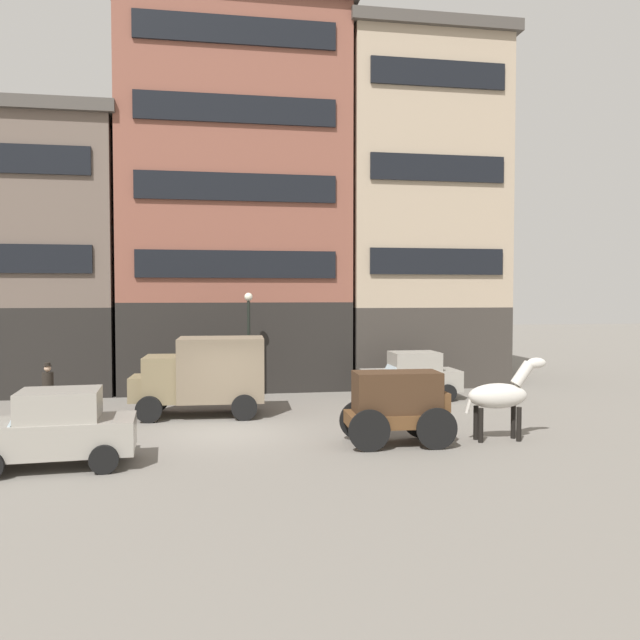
{
  "coord_description": "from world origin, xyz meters",
  "views": [
    {
      "loc": [
        -0.4,
        -18.67,
        4.09
      ],
      "look_at": [
        3.12,
        2.15,
        3.21
      ],
      "focal_mm": 35.9,
      "sensor_mm": 36.0,
      "label": 1
    }
  ],
  "objects": [
    {
      "name": "ground_plane",
      "position": [
        0.0,
        0.0,
        0.0
      ],
      "size": [
        120.0,
        120.0,
        0.0
      ],
      "primitive_type": "plane",
      "color": "slate"
    },
    {
      "name": "building_far_left",
      "position": [
        -8.39,
        10.73,
        5.81
      ],
      "size": [
        8.69,
        7.48,
        11.55
      ],
      "color": "black",
      "rests_on": "ground_plane"
    },
    {
      "name": "building_center_left",
      "position": [
        0.62,
        10.72,
        8.3
      ],
      "size": [
        10.02,
        7.48,
        16.52
      ],
      "color": "black",
      "rests_on": "ground_plane"
    },
    {
      "name": "building_center_right",
      "position": [
        9.01,
        10.72,
        7.91
      ],
      "size": [
        7.46,
        7.48,
        15.74
      ],
      "color": "#38332D",
      "rests_on": "ground_plane"
    },
    {
      "name": "cargo_wagon",
      "position": [
        4.56,
        -2.11,
        1.15
      ],
      "size": [
        2.95,
        1.6,
        1.98
      ],
      "color": "brown",
      "rests_on": "ground_plane"
    },
    {
      "name": "draft_horse",
      "position": [
        7.51,
        -2.11,
        1.27
      ],
      "size": [
        2.35,
        0.66,
        2.3
      ],
      "color": "beige",
      "rests_on": "ground_plane"
    },
    {
      "name": "delivery_truck_near",
      "position": [
        -0.69,
        2.89,
        1.42
      ],
      "size": [
        4.42,
        2.28,
        2.62
      ],
      "color": "#7A6B4C",
      "rests_on": "ground_plane"
    },
    {
      "name": "sedan_dark",
      "position": [
        -4.06,
        -2.97,
        0.91
      ],
      "size": [
        3.8,
        2.06,
        1.83
      ],
      "color": "gray",
      "rests_on": "ground_plane"
    },
    {
      "name": "sedan_light",
      "position": [
        7.2,
        5.01,
        0.91
      ],
      "size": [
        3.7,
        1.86,
        1.83
      ],
      "color": "gray",
      "rests_on": "ground_plane"
    },
    {
      "name": "pedestrian_officer",
      "position": [
        -5.81,
        3.68,
        0.98
      ],
      "size": [
        0.51,
        0.51,
        1.79
      ],
      "color": "black",
      "rests_on": "ground_plane"
    },
    {
      "name": "streetlamp_curbside",
      "position": [
        1.0,
        6.18,
        2.67
      ],
      "size": [
        0.32,
        0.32,
        4.12
      ],
      "color": "black",
      "rests_on": "ground_plane"
    },
    {
      "name": "fire_hydrant_curbside",
      "position": [
        -2.4,
        6.14,
        0.43
      ],
      "size": [
        0.24,
        0.24,
        0.83
      ],
      "color": "maroon",
      "rests_on": "ground_plane"
    }
  ]
}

